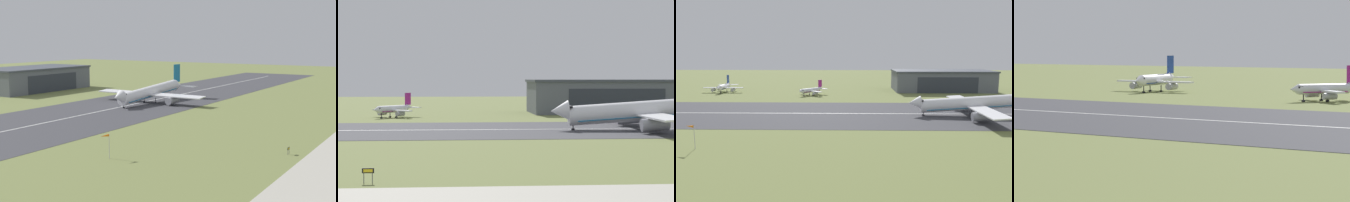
# 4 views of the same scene
# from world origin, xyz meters

# --- Properties ---
(ground_plane) EXTENTS (723.72, 723.72, 0.00)m
(ground_plane) POSITION_xyz_m (0.00, 59.33, 0.00)
(ground_plane) COLOR olive
(runway_strip) EXTENTS (483.72, 54.31, 0.06)m
(runway_strip) POSITION_xyz_m (0.00, 118.67, 0.03)
(runway_strip) COLOR #3D3D42
(runway_strip) RESTS_ON ground_plane
(runway_centreline) EXTENTS (435.35, 0.70, 0.01)m
(runway_centreline) POSITION_xyz_m (0.00, 118.67, 0.07)
(runway_centreline) COLOR silver
(runway_centreline) RESTS_ON runway_strip
(airplane_parked_west) EXTENTS (23.13, 20.08, 9.72)m
(airplane_parked_west) POSITION_xyz_m (-67.44, 183.92, 3.18)
(airplane_parked_west) COLOR white
(airplane_parked_west) RESTS_ON ground_plane
(airplane_parked_centre) EXTENTS (16.35, 16.80, 8.01)m
(airplane_parked_centre) POSITION_xyz_m (-14.53, 172.28, 2.72)
(airplane_parked_centre) COLOR silver
(airplane_parked_centre) RESTS_ON ground_plane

